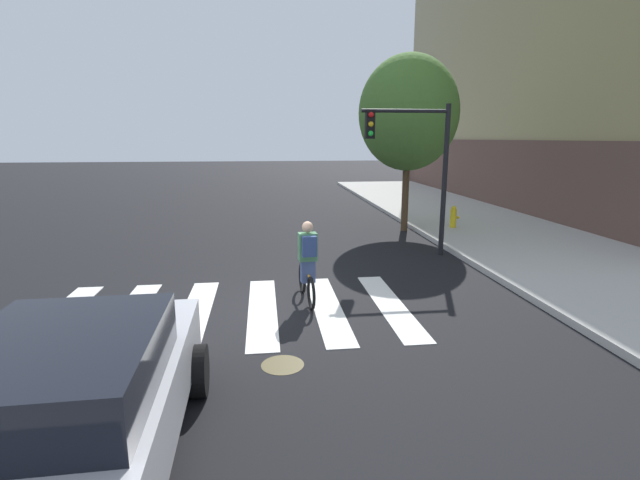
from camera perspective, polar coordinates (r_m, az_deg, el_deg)
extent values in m
plane|color=black|center=(9.30, -7.29, -8.51)|extent=(120.00, 120.00, 0.00)
cube|color=silver|center=(10.08, -29.61, -8.38)|extent=(0.55, 3.79, 0.01)
cube|color=silver|center=(9.66, -22.53, -8.55)|extent=(0.55, 3.79, 0.01)
cube|color=silver|center=(9.39, -14.93, -8.59)|extent=(0.55, 3.79, 0.01)
cube|color=silver|center=(9.30, -7.03, -8.47)|extent=(0.55, 3.79, 0.01)
cube|color=silver|center=(9.37, 0.88, -8.19)|extent=(0.55, 3.79, 0.01)
cube|color=silver|center=(9.62, 8.50, -7.78)|extent=(0.55, 3.79, 0.01)
cylinder|color=#473D1E|center=(7.20, -4.59, -14.92)|extent=(0.64, 0.64, 0.01)
cube|color=#B7B7BC|center=(5.28, -27.75, -18.77)|extent=(1.96, 4.64, 0.70)
cube|color=black|center=(4.88, -29.08, -13.29)|extent=(1.70, 2.24, 0.55)
cylinder|color=black|center=(6.99, -31.12, -14.59)|extent=(0.26, 0.69, 0.68)
cylinder|color=black|center=(6.49, -14.70, -15.18)|extent=(0.26, 0.69, 0.68)
torus|color=black|center=(9.17, -1.08, -6.52)|extent=(0.11, 0.66, 0.66)
torus|color=black|center=(10.16, -2.18, -4.63)|extent=(0.11, 0.66, 0.66)
cylinder|color=orange|center=(9.58, -1.67, -3.93)|extent=(0.12, 0.89, 0.05)
cylinder|color=orange|center=(9.41, -1.50, -3.79)|extent=(0.04, 0.04, 0.45)
cube|color=#384772|center=(9.40, -1.50, -3.50)|extent=(0.30, 0.22, 0.56)
cube|color=#3F724C|center=(9.28, -1.52, -0.82)|extent=(0.38, 0.27, 0.56)
sphere|color=tan|center=(9.20, -1.53, 1.60)|extent=(0.22, 0.22, 0.22)
cube|color=navy|center=(9.10, -1.32, -0.77)|extent=(0.29, 0.18, 0.40)
cylinder|color=black|center=(13.59, 14.93, 6.90)|extent=(0.14, 0.14, 4.20)
cylinder|color=black|center=(13.16, 10.37, 15.23)|extent=(2.40, 0.10, 0.10)
cube|color=black|center=(12.89, 6.11, 13.86)|extent=(0.24, 0.20, 0.76)
sphere|color=red|center=(12.80, 6.25, 14.95)|extent=(0.14, 0.14, 0.14)
sphere|color=gold|center=(12.79, 6.23, 13.87)|extent=(0.14, 0.14, 0.14)
sphere|color=green|center=(12.78, 6.20, 12.80)|extent=(0.14, 0.14, 0.14)
cylinder|color=gold|center=(17.39, 15.93, 2.55)|extent=(0.22, 0.22, 0.65)
sphere|color=gold|center=(17.34, 16.00, 3.74)|extent=(0.18, 0.18, 0.18)
cylinder|color=gold|center=(17.45, 16.42, 2.66)|extent=(0.12, 0.09, 0.09)
cylinder|color=#4C3823|center=(17.06, 10.37, 5.71)|extent=(0.24, 0.24, 2.76)
ellipsoid|color=#47722D|center=(16.97, 10.74, 14.99)|extent=(3.44, 3.44, 3.95)
cube|color=brown|center=(28.83, 32.72, 7.05)|extent=(14.66, 25.95, 3.20)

